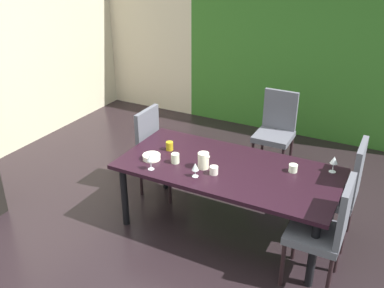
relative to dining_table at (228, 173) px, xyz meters
name	(u,v)px	position (x,y,z in m)	size (l,w,h in m)	color
ground_plane	(147,233)	(-0.68, -0.44, -0.65)	(5.47, 6.32, 0.02)	black
back_panel_interior	(148,31)	(-2.59, 2.67, 0.67)	(1.65, 0.10, 2.62)	beige
garden_window_panel	(316,48)	(0.15, 2.67, 0.67)	(3.82, 0.10, 2.62)	#316923
dining_table	(228,173)	(0.00, 0.00, 0.00)	(2.09, 1.01, 0.71)	black
chair_right_far	(342,188)	(1.01, 0.33, -0.06)	(0.44, 0.44, 1.06)	#54555E
chair_left_far	(157,147)	(-1.00, 0.33, -0.09)	(0.45, 0.44, 0.98)	#54555E
chair_right_near	(326,228)	(1.01, -0.33, -0.08)	(0.44, 0.44, 1.01)	#54555E
chair_head_far	(276,128)	(0.03, 1.45, -0.08)	(0.44, 0.44, 1.01)	#54555E
wine_glass_west	(334,161)	(0.90, 0.36, 0.19)	(0.07, 0.07, 0.16)	silver
wine_glass_front	(151,157)	(-0.63, -0.38, 0.20)	(0.07, 0.07, 0.17)	silver
wine_glass_east	(195,167)	(-0.20, -0.30, 0.16)	(0.06, 0.06, 0.14)	silver
serving_bowl_near_window	(152,157)	(-0.73, -0.20, 0.09)	(0.18, 0.18, 0.05)	white
cup_center	(170,146)	(-0.68, 0.06, 0.11)	(0.07, 0.07, 0.09)	#AF9319
cup_north	(214,170)	(-0.06, -0.18, 0.11)	(0.08, 0.08, 0.08)	silver
cup_south	(293,168)	(0.57, 0.20, 0.10)	(0.08, 0.08, 0.07)	white
cup_right	(175,158)	(-0.49, -0.16, 0.12)	(0.08, 0.08, 0.10)	beige
pitcher_corner	(203,160)	(-0.20, -0.12, 0.15)	(0.12, 0.11, 0.16)	#EEE9C7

